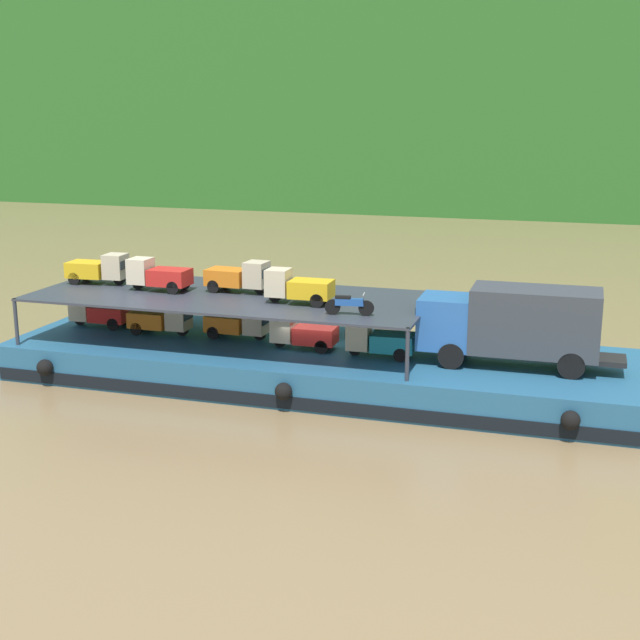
# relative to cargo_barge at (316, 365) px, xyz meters

# --- Properties ---
(ground_plane) EXTENTS (400.00, 400.00, 0.00)m
(ground_plane) POSITION_rel_cargo_barge_xyz_m (0.00, 0.02, -0.75)
(ground_plane) COLOR olive
(hillside_far_bank) EXTENTS (131.35, 33.33, 38.39)m
(hillside_far_bank) POSITION_rel_cargo_barge_xyz_m (0.00, 73.51, 20.87)
(hillside_far_bank) COLOR #286023
(hillside_far_bank) RESTS_ON ground
(cargo_barge) EXTENTS (26.10, 8.20, 1.50)m
(cargo_barge) POSITION_rel_cargo_barge_xyz_m (0.00, 0.00, 0.00)
(cargo_barge) COLOR #23567A
(cargo_barge) RESTS_ON ground
(covered_lorry) EXTENTS (7.87, 2.36, 3.10)m
(covered_lorry) POSITION_rel_cargo_barge_xyz_m (8.07, -0.26, 2.45)
(covered_lorry) COLOR #285BA3
(covered_lorry) RESTS_ON cargo_barge
(cargo_rack) EXTENTS (16.90, 6.86, 2.00)m
(cargo_rack) POSITION_rel_cargo_barge_xyz_m (-3.80, 0.02, 2.68)
(cargo_rack) COLOR #2D333D
(cargo_rack) RESTS_ON cargo_barge
(mini_truck_lower_stern) EXTENTS (2.78, 1.27, 1.38)m
(mini_truck_lower_stern) POSITION_rel_cargo_barge_xyz_m (-10.58, 0.55, 1.44)
(mini_truck_lower_stern) COLOR red
(mini_truck_lower_stern) RESTS_ON cargo_barge
(mini_truck_lower_aft) EXTENTS (2.75, 1.21, 1.38)m
(mini_truck_lower_aft) POSITION_rel_cargo_barge_xyz_m (-7.21, 0.16, 1.44)
(mini_truck_lower_aft) COLOR orange
(mini_truck_lower_aft) RESTS_ON cargo_barge
(mini_truck_lower_mid) EXTENTS (2.78, 1.26, 1.38)m
(mini_truck_lower_mid) POSITION_rel_cargo_barge_xyz_m (-3.68, 0.50, 1.44)
(mini_truck_lower_mid) COLOR orange
(mini_truck_lower_mid) RESTS_ON cargo_barge
(mini_truck_lower_fore) EXTENTS (2.76, 1.24, 1.38)m
(mini_truck_lower_fore) POSITION_rel_cargo_barge_xyz_m (-0.48, -0.28, 1.44)
(mini_truck_lower_fore) COLOR red
(mini_truck_lower_fore) RESTS_ON cargo_barge
(mini_truck_lower_bow) EXTENTS (2.79, 1.28, 1.38)m
(mini_truck_lower_bow) POSITION_rel_cargo_barge_xyz_m (2.84, -0.51, 1.44)
(mini_truck_lower_bow) COLOR teal
(mini_truck_lower_bow) RESTS_ON cargo_barge
(mini_truck_upper_stern) EXTENTS (2.79, 1.29, 1.38)m
(mini_truck_upper_stern) POSITION_rel_cargo_barge_xyz_m (-10.46, 0.56, 3.44)
(mini_truck_upper_stern) COLOR gold
(mini_truck_upper_stern) RESTS_ON cargo_rack
(mini_truck_upper_mid) EXTENTS (2.74, 1.20, 1.38)m
(mini_truck_upper_mid) POSITION_rel_cargo_barge_xyz_m (-7.19, -0.03, 3.44)
(mini_truck_upper_mid) COLOR red
(mini_truck_upper_mid) RESTS_ON cargo_rack
(mini_truck_upper_fore) EXTENTS (2.79, 1.30, 1.38)m
(mini_truck_upper_fore) POSITION_rel_cargo_barge_xyz_m (-3.70, 0.71, 3.44)
(mini_truck_upper_fore) COLOR orange
(mini_truck_upper_fore) RESTS_ON cargo_rack
(mini_truck_upper_bow) EXTENTS (2.76, 1.23, 1.38)m
(mini_truck_upper_bow) POSITION_rel_cargo_barge_xyz_m (-0.55, -0.65, 3.44)
(mini_truck_upper_bow) COLOR gold
(mini_truck_upper_bow) RESTS_ON cargo_rack
(motorcycle_upper_port) EXTENTS (1.89, 0.55, 0.87)m
(motorcycle_upper_port) POSITION_rel_cargo_barge_xyz_m (1.98, -2.04, 3.18)
(motorcycle_upper_port) COLOR black
(motorcycle_upper_port) RESTS_ON cargo_rack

